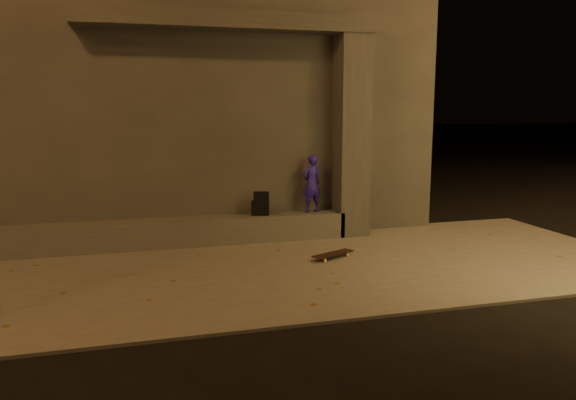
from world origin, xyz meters
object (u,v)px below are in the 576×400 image
object	(u,v)px
column	(351,137)
backpack	(260,207)
skateboarder	(312,184)
skateboard	(333,254)

from	to	relation	value
column	backpack	distance (m)	2.08
skateboarder	column	bearing A→B (deg)	163.67
backpack	column	bearing A→B (deg)	17.94
column	skateboarder	distance (m)	1.11
skateboarder	skateboard	distance (m)	1.78
skateboarder	backpack	bearing A→B (deg)	-16.33
column	backpack	xyz separation A→B (m)	(-1.70, 0.00, -1.20)
skateboard	skateboarder	bearing A→B (deg)	59.82
column	skateboarder	world-z (taller)	column
skateboarder	backpack	distance (m)	1.02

